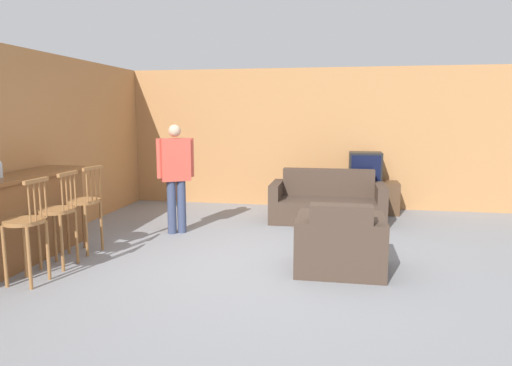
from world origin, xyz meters
TOP-DOWN VIEW (x-y plane):
  - ground_plane at (0.00, 0.00)m, footprint 24.00×24.00m
  - wall_back at (0.00, 3.68)m, footprint 9.40×0.08m
  - wall_left at (-3.16, 1.34)m, footprint 0.08×8.68m
  - bar_counter at (-2.83, -0.35)m, footprint 0.55×2.17m
  - bar_chair_near at (-2.27, -0.92)m, footprint 0.42×0.42m
  - bar_chair_mid at (-2.27, -0.37)m, footprint 0.42×0.42m
  - bar_chair_far at (-2.27, 0.19)m, footprint 0.47×0.47m
  - couch_far at (0.73, 2.47)m, footprint 1.84×0.85m
  - armchair_near at (0.93, 0.03)m, footprint 0.97×0.81m
  - coffee_table at (0.96, 1.14)m, footprint 0.56×0.86m
  - tv_unit at (1.36, 3.26)m, footprint 1.19×0.51m
  - tv at (1.36, 3.26)m, footprint 0.56×0.48m
  - book_on_table at (0.91, 0.97)m, footprint 0.21×0.20m
  - person_by_window at (-1.46, 1.31)m, footprint 0.48×0.37m

SIDE VIEW (x-z plane):
  - ground_plane at x=0.00m, z-range 0.00..0.00m
  - tv_unit at x=1.36m, z-range 0.00..0.56m
  - couch_far at x=0.73m, z-range -0.12..0.71m
  - armchair_near at x=0.93m, z-range -0.11..0.70m
  - coffee_table at x=0.96m, z-range 0.14..0.57m
  - book_on_table at x=0.91m, z-range 0.43..0.45m
  - bar_counter at x=-2.83m, z-range 0.00..1.06m
  - bar_chair_near at x=-2.27m, z-range 0.03..1.15m
  - bar_chair_mid at x=-2.27m, z-range 0.03..1.15m
  - bar_chair_far at x=-2.27m, z-range 0.03..1.15m
  - tv at x=1.36m, z-range 0.56..1.09m
  - person_by_window at x=-1.46m, z-range 0.10..1.71m
  - wall_back at x=0.00m, z-range 0.00..2.60m
  - wall_left at x=-3.16m, z-range 0.00..2.60m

